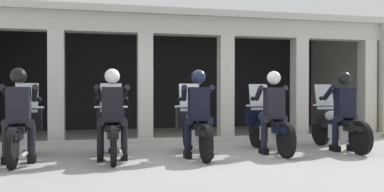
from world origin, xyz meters
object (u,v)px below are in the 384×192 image
police_officer_center (198,106)px  police_officer_right (273,105)px  motorcycle_left (112,130)px  motorcycle_far_right (336,125)px  police_officer_far_right (344,104)px  motorcycle_center (195,129)px  motorcycle_right (267,126)px  police_officer_left (112,106)px  police_officer_far_left (19,107)px  motorcycle_far_left (22,131)px

police_officer_center → police_officer_right: 1.53m
motorcycle_left → motorcycle_far_right: 4.56m
motorcycle_far_right → police_officer_far_right: police_officer_far_right is taller
motorcycle_center → motorcycle_right: size_ratio=1.00×
police_officer_left → motorcycle_far_right: 4.60m
police_officer_far_right → police_officer_center: bearing=-162.1°
motorcycle_far_right → police_officer_far_left: bearing=-162.0°
motorcycle_left → police_officer_far_right: police_officer_far_right is taller
motorcycle_center → police_officer_center: 0.52m
motorcycle_left → police_officer_far_right: bearing=11.5°
motorcycle_far_right → police_officer_far_right: bearing=-75.2°
motorcycle_center → police_officer_far_right: police_officer_far_right is taller
police_officer_far_left → police_officer_left: bearing=14.5°
motorcycle_center → motorcycle_far_right: bearing=12.5°
police_officer_right → police_officer_far_right: bearing=8.1°
motorcycle_far_left → motorcycle_far_right: 6.08m
police_officer_right → police_officer_far_right: 1.52m
police_officer_left → motorcycle_left: bearing=103.5°
motorcycle_center → police_officer_center: size_ratio=1.29×
motorcycle_far_left → motorcycle_right: bearing=17.9°
police_officer_far_right → police_officer_left: bearing=-163.6°
motorcycle_center → motorcycle_left: bearing=-171.8°
motorcycle_far_right → motorcycle_left: bearing=-163.6°
motorcycle_far_left → police_officer_center: 3.10m
police_officer_far_right → motorcycle_far_left: bearing=-167.4°
motorcycle_far_left → motorcycle_center: 3.04m
motorcycle_left → motorcycle_far_right: bearing=15.1°
motorcycle_far_left → motorcycle_center: bearing=15.4°
motorcycle_center → police_officer_far_right: (3.04, -0.14, 0.44)m
motorcycle_right → motorcycle_far_right: (1.52, 0.01, 0.00)m
police_officer_center → motorcycle_right: bearing=25.3°
motorcycle_center → police_officer_right: size_ratio=1.29×
motorcycle_left → police_officer_right: size_ratio=1.29×
police_officer_center → motorcycle_right: police_officer_center is taller
motorcycle_far_left → police_officer_left: bearing=4.0°
motorcycle_center → police_officer_right: bearing=4.4°
police_officer_left → police_officer_right: size_ratio=1.00×
police_officer_left → police_officer_center: same height
motorcycle_left → police_officer_center: police_officer_center is taller
police_officer_far_left → motorcycle_far_right: police_officer_far_left is taller
police_officer_left → police_officer_far_right: (4.56, 0.11, 0.00)m
motorcycle_far_left → police_officer_far_left: bearing=-72.5°
police_officer_center → motorcycle_left: bearing=177.6°
motorcycle_far_left → police_officer_center: (3.04, -0.41, 0.44)m
police_officer_right → police_officer_far_right: size_ratio=1.00×
motorcycle_far_right → police_officer_far_right: size_ratio=1.29×
motorcycle_right → police_officer_far_right: police_officer_far_right is taller
motorcycle_left → police_officer_left: 0.52m
police_officer_left → police_officer_far_right: 4.56m
motorcycle_left → police_officer_center: bearing=1.7°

